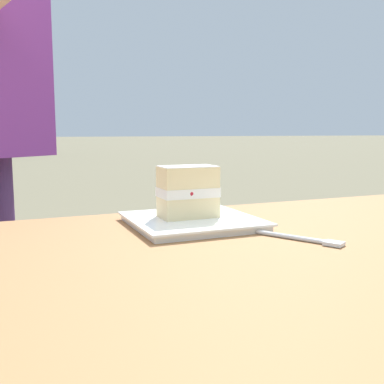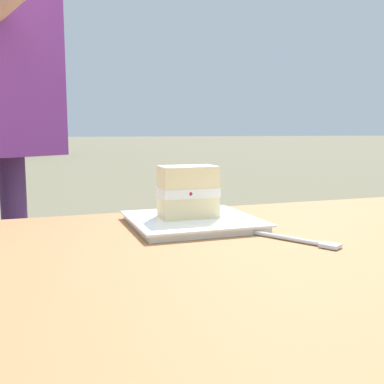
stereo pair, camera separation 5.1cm
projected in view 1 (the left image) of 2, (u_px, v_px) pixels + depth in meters
patio_table at (261, 311)px, 0.69m from camera, size 1.51×0.85×0.69m
dessert_plate at (192, 221)px, 0.89m from camera, size 0.24×0.24×0.02m
cake_slice at (188, 192)px, 0.88m from camera, size 0.11×0.08×0.10m
dessert_fork at (302, 239)px, 0.76m from camera, size 0.10×0.16×0.01m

